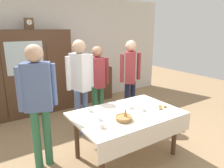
% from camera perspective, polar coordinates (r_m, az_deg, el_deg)
% --- Properties ---
extents(ground_plane, '(12.00, 12.00, 0.00)m').
position_cam_1_polar(ground_plane, '(3.61, 1.82, -17.50)').
color(ground_plane, '#997A56').
rests_on(ground_plane, ground).
extents(back_wall, '(6.40, 0.10, 2.70)m').
position_cam_1_polar(back_wall, '(5.45, -14.42, 8.45)').
color(back_wall, silver).
rests_on(back_wall, ground).
extents(dining_table, '(1.59, 1.04, 0.73)m').
position_cam_1_polar(dining_table, '(3.14, 4.42, -9.69)').
color(dining_table, '#4C3321').
rests_on(dining_table, ground).
extents(wall_cabinet, '(2.07, 0.46, 1.91)m').
position_cam_1_polar(wall_cabinet, '(5.01, -22.74, 2.57)').
color(wall_cabinet, '#4C3321').
rests_on(wall_cabinet, ground).
extents(mantel_clock, '(0.18, 0.11, 0.24)m').
position_cam_1_polar(mantel_clock, '(4.94, -21.79, 15.09)').
color(mantel_clock, brown).
rests_on(mantel_clock, wall_cabinet).
extents(bookshelf_low, '(1.05, 0.35, 0.90)m').
position_cam_1_polar(bookshelf_low, '(5.72, -5.36, -0.03)').
color(bookshelf_low, '#4C3321').
rests_on(bookshelf_low, ground).
extents(book_stack, '(0.16, 0.23, 0.09)m').
position_cam_1_polar(book_stack, '(5.61, -5.49, 4.85)').
color(book_stack, '#2D5184').
rests_on(book_stack, bookshelf_low).
extents(tea_cup_mid_left, '(0.13, 0.13, 0.06)m').
position_cam_1_polar(tea_cup_mid_left, '(3.22, 8.30, -6.73)').
color(tea_cup_mid_left, white).
rests_on(tea_cup_mid_left, dining_table).
extents(tea_cup_far_left, '(0.13, 0.13, 0.06)m').
position_cam_1_polar(tea_cup_far_left, '(3.16, -6.04, -7.07)').
color(tea_cup_far_left, white).
rests_on(tea_cup_far_left, dining_table).
extents(tea_cup_near_right, '(0.13, 0.13, 0.06)m').
position_cam_1_polar(tea_cup_near_right, '(2.88, -3.58, -9.29)').
color(tea_cup_near_right, white).
rests_on(tea_cup_near_right, dining_table).
extents(tea_cup_mid_right, '(0.13, 0.13, 0.06)m').
position_cam_1_polar(tea_cup_mid_right, '(3.27, 4.98, -6.25)').
color(tea_cup_mid_right, white).
rests_on(tea_cup_mid_right, dining_table).
extents(tea_cup_near_left, '(0.13, 0.13, 0.06)m').
position_cam_1_polar(tea_cup_near_left, '(2.66, -2.88, -11.43)').
color(tea_cup_near_left, white).
rests_on(tea_cup_near_left, dining_table).
extents(bread_basket, '(0.24, 0.24, 0.16)m').
position_cam_1_polar(bread_basket, '(2.87, 3.27, -9.27)').
color(bread_basket, '#9E7542').
rests_on(bread_basket, dining_table).
extents(pastry_plate, '(0.28, 0.28, 0.05)m').
position_cam_1_polar(pastry_plate, '(3.34, 13.59, -6.48)').
color(pastry_plate, white).
rests_on(pastry_plate, dining_table).
extents(spoon_far_left, '(0.12, 0.02, 0.01)m').
position_cam_1_polar(spoon_far_left, '(3.50, 4.76, -5.19)').
color(spoon_far_left, silver).
rests_on(spoon_far_left, dining_table).
extents(spoon_mid_left, '(0.12, 0.02, 0.01)m').
position_cam_1_polar(spoon_mid_left, '(3.51, 9.76, -5.30)').
color(spoon_mid_left, silver).
rests_on(spoon_mid_left, dining_table).
extents(spoon_front_edge, '(0.12, 0.02, 0.01)m').
position_cam_1_polar(spoon_front_edge, '(3.03, 11.02, -8.77)').
color(spoon_front_edge, silver).
rests_on(spoon_front_edge, dining_table).
extents(person_near_right_end, '(0.52, 0.32, 1.75)m').
position_cam_1_polar(person_near_right_end, '(2.95, -19.60, -2.91)').
color(person_near_right_end, '#33704C').
rests_on(person_near_right_end, ground).
extents(person_beside_shelf, '(0.52, 0.40, 1.75)m').
position_cam_1_polar(person_beside_shelf, '(3.73, -8.68, 1.52)').
color(person_beside_shelf, slate).
rests_on(person_beside_shelf, ground).
extents(person_behind_table_left, '(0.52, 0.40, 1.70)m').
position_cam_1_polar(person_behind_table_left, '(4.33, 5.06, 3.09)').
color(person_behind_table_left, '#191E38').
rests_on(person_behind_table_left, ground).
extents(person_by_cabinet, '(0.52, 0.39, 1.60)m').
position_cam_1_polar(person_by_cabinet, '(4.20, -3.98, 1.72)').
color(person_by_cabinet, '#33704C').
rests_on(person_by_cabinet, ground).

